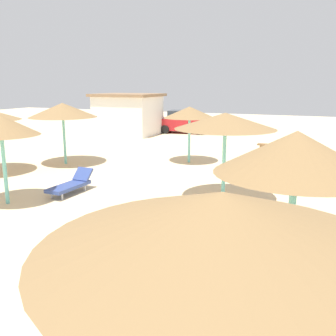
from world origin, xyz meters
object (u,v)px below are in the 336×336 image
(parasol_0, at_px, (0,125))
(beach_cabana, at_px, (128,114))
(parasol_9, at_px, (225,121))
(parasol_6, at_px, (63,110))
(lounger_0, at_px, (71,184))
(parasol_8, at_px, (296,153))
(bench_0, at_px, (271,147))
(parasol_1, at_px, (222,222))
(parked_car, at_px, (184,122))
(parasol_7, at_px, (190,112))

(parasol_0, bearing_deg, beach_cabana, 105.68)
(parasol_9, distance_m, beach_cabana, 17.18)
(parasol_9, bearing_deg, parasol_6, 161.69)
(parasol_6, bearing_deg, lounger_0, -49.97)
(parasol_8, relative_size, bench_0, 2.01)
(parasol_6, distance_m, beach_cabana, 10.85)
(lounger_0, bearing_deg, parasol_1, -45.81)
(parasol_1, distance_m, parked_car, 26.39)
(parasol_1, relative_size, parked_car, 0.73)
(parasol_0, height_order, parasol_6, parasol_6)
(parasol_8, xyz_separation_m, beach_cabana, (-13.34, 18.74, -1.15))
(parasol_7, bearing_deg, parked_car, 111.81)
(parked_car, bearing_deg, bench_0, -40.13)
(parasol_7, distance_m, parked_car, 11.32)
(parasol_1, height_order, parasol_7, parasol_1)
(parasol_0, relative_size, lounger_0, 1.48)
(parasol_1, relative_size, parasol_6, 0.98)
(parasol_1, height_order, parasol_6, parasol_1)
(parasol_6, height_order, parasol_8, parasol_8)
(bench_0, bearing_deg, parasol_7, -129.06)
(parasol_6, relative_size, lounger_0, 1.65)
(parasol_0, bearing_deg, lounger_0, 56.03)
(parasol_8, bearing_deg, parasol_0, 164.01)
(lounger_0, height_order, parked_car, parked_car)
(parasol_0, distance_m, parked_car, 18.85)
(parasol_6, bearing_deg, parasol_0, -69.26)
(parasol_1, height_order, bench_0, parasol_1)
(parasol_8, relative_size, lounger_0, 1.60)
(parasol_0, xyz_separation_m, parasol_6, (-2.15, 5.69, 0.04))
(parasol_1, relative_size, parasol_7, 1.15)
(lounger_0, xyz_separation_m, parked_car, (-2.21, 17.01, 0.50))
(bench_0, distance_m, parked_car, 9.80)
(parasol_8, xyz_separation_m, lounger_0, (-7.62, 4.25, -2.36))
(parasol_1, relative_size, bench_0, 2.04)
(parasol_8, bearing_deg, parasol_1, -95.18)
(parasol_6, distance_m, lounger_0, 5.62)
(parasol_7, height_order, bench_0, parasol_7)
(parasol_0, relative_size, parasol_1, 0.91)
(bench_0, relative_size, beach_cabana, 0.33)
(parasol_9, xyz_separation_m, parked_car, (-7.30, 15.84, -1.77))
(parasol_7, distance_m, parasol_8, 12.25)
(parasol_0, height_order, bench_0, parasol_0)
(parasol_0, relative_size, beach_cabana, 0.62)
(parasol_8, bearing_deg, bench_0, 98.91)
(parasol_6, xyz_separation_m, lounger_0, (3.32, -3.95, -2.21))
(parasol_0, distance_m, parasol_1, 10.28)
(parasol_0, distance_m, bench_0, 14.17)
(parked_car, bearing_deg, lounger_0, -82.59)
(parasol_8, bearing_deg, parasol_6, 143.13)
(parasol_7, bearing_deg, lounger_0, -106.44)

